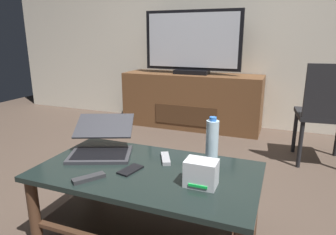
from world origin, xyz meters
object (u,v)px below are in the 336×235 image
object	(u,v)px
television	(192,44)
dining_chair	(326,110)
media_cabinet	(192,101)
router_box	(201,173)
coffee_table	(148,192)
cell_phone	(130,170)
laptop	(102,142)
soundbar_remote	(166,158)
tv_remote	(89,178)
water_bottle_near	(212,145)

from	to	relation	value
television	dining_chair	world-z (taller)	television
media_cabinet	television	distance (m)	0.70
dining_chair	router_box	distance (m)	1.71
coffee_table	dining_chair	world-z (taller)	dining_chair
router_box	cell_phone	world-z (taller)	router_box
laptop	media_cabinet	bearing A→B (deg)	92.16
laptop	soundbar_remote	xyz separation A→B (m)	(0.40, 0.02, -0.05)
laptop	soundbar_remote	bearing A→B (deg)	3.15
coffee_table	tv_remote	size ratio (longest dim) A/B	7.27
television	tv_remote	world-z (taller)	television
cell_phone	soundbar_remote	distance (m)	0.23
media_cabinet	tv_remote	distance (m)	2.46
coffee_table	laptop	size ratio (longest dim) A/B	2.24
laptop	cell_phone	xyz separation A→B (m)	(0.29, -0.17, -0.06)
television	tv_remote	size ratio (longest dim) A/B	7.42
media_cabinet	water_bottle_near	size ratio (longest dim) A/B	6.00
water_bottle_near	soundbar_remote	size ratio (longest dim) A/B	1.78
media_cabinet	dining_chair	size ratio (longest dim) A/B	1.88
television	laptop	world-z (taller)	television
laptop	water_bottle_near	xyz separation A→B (m)	(0.67, 0.00, 0.07)
coffee_table	water_bottle_near	bearing A→B (deg)	22.40
laptop	cell_phone	size ratio (longest dim) A/B	3.71
tv_remote	soundbar_remote	world-z (taller)	same
dining_chair	water_bottle_near	distance (m)	1.54
dining_chair	tv_remote	xyz separation A→B (m)	(-1.21, -1.72, -0.06)
television	cell_phone	bearing A→B (deg)	-80.83
router_box	coffee_table	bearing A→B (deg)	167.73
dining_chair	tv_remote	bearing A→B (deg)	-125.07
tv_remote	dining_chair	bearing A→B (deg)	89.74
laptop	soundbar_remote	size ratio (longest dim) A/B	3.25
media_cabinet	soundbar_remote	world-z (taller)	media_cabinet
coffee_table	media_cabinet	distance (m)	2.28
coffee_table	router_box	world-z (taller)	router_box
television	dining_chair	distance (m)	1.68
coffee_table	soundbar_remote	bearing A→B (deg)	72.91
television	router_box	world-z (taller)	television
television	tv_remote	distance (m)	2.51
coffee_table	water_bottle_near	xyz separation A→B (m)	(0.31, 0.13, 0.27)
router_box	soundbar_remote	bearing A→B (deg)	140.96
coffee_table	water_bottle_near	distance (m)	0.43
dining_chair	water_bottle_near	bearing A→B (deg)	-116.28
media_cabinet	router_box	xyz separation A→B (m)	(0.75, -2.30, 0.17)
television	water_bottle_near	size ratio (longest dim) A/B	4.16
media_cabinet	cell_phone	size ratio (longest dim) A/B	12.24
laptop	television	bearing A→B (deg)	92.18
tv_remote	soundbar_remote	bearing A→B (deg)	89.20
television	laptop	bearing A→B (deg)	-87.82
water_bottle_near	television	bearing A→B (deg)	109.86
coffee_table	soundbar_remote	distance (m)	0.21
water_bottle_near	router_box	bearing A→B (deg)	-90.57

